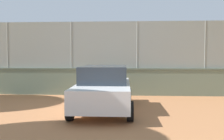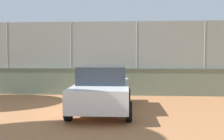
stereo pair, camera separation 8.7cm
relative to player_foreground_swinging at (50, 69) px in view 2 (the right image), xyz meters
The scene contains 8 objects.
ground_plane 7.61m from the player_foreground_swinging, 133.81° to the right, with size 260.00×260.00×0.00m, color #B27247.
perimeter_wall 8.18m from the player_foreground_swinging, 126.31° to the left, with size 24.02×0.48×1.38m.
fence_panel_on_wall 8.32m from the player_foreground_swinging, 126.31° to the left, with size 23.61×0.20×2.36m.
player_foreground_swinging is the anchor object (origin of this frame).
player_near_wall_returning 10.19m from the player_foreground_swinging, behind, with size 0.97×0.92×1.50m.
sports_ball 1.96m from the player_foreground_swinging, 105.36° to the left, with size 0.14×0.14×0.14m, color yellow.
spare_ball_by_wall 10.55m from the player_foreground_swinging, 153.36° to the left, with size 0.10×0.10×0.10m, color yellow.
parked_car_white 11.52m from the player_foreground_swinging, 116.65° to the left, with size 2.08×4.56×1.62m.
Camera 2 is at (-0.85, 25.07, 1.98)m, focal length 41.15 mm.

